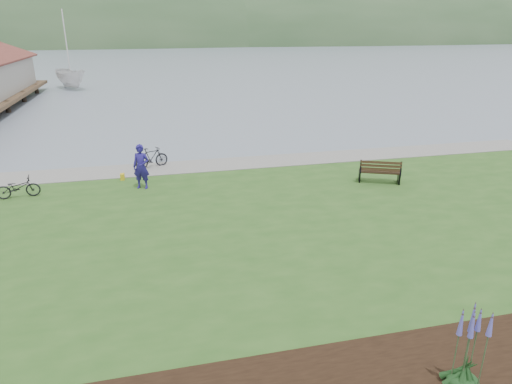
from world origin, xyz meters
TOP-DOWN VIEW (x-y plane):
  - ground at (0.00, 0.00)m, footprint 600.00×600.00m
  - lawn at (0.00, -2.00)m, footprint 34.00×20.00m
  - shoreline_path at (0.00, 6.90)m, footprint 34.00×2.20m
  - far_hillside at (20.00, 170.00)m, footprint 580.00×80.00m
  - park_bench at (5.23, 2.40)m, footprint 1.95×1.40m
  - person at (-5.27, 4.20)m, footprint 0.98×0.82m
  - bicycle_a at (-10.30, 4.18)m, footprint 0.78×1.75m
  - bicycle_b at (-4.79, 7.20)m, footprint 1.14×1.79m
  - sailboat at (-13.19, 43.13)m, footprint 14.47×14.55m
  - pannier at (-6.18, 5.58)m, footprint 0.19×0.28m
  - echium_4 at (0.81, -9.46)m, footprint 0.62×0.62m

SIDE VIEW (x-z plane):
  - ground at x=0.00m, z-range 0.00..0.00m
  - far_hillside at x=20.00m, z-range -19.00..19.00m
  - sailboat at x=-13.19m, z-range -14.07..14.07m
  - lawn at x=0.00m, z-range 0.00..0.40m
  - shoreline_path at x=0.00m, z-range 0.40..0.43m
  - pannier at x=-6.18m, z-range 0.40..0.69m
  - bicycle_a at x=-10.30m, z-range 0.40..1.29m
  - bicycle_b at x=-4.79m, z-range 0.40..1.44m
  - park_bench at x=5.23m, z-range 0.40..1.52m
  - echium_4 at x=0.81m, z-range 0.28..2.54m
  - person at x=-5.27m, z-range 0.40..2.71m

